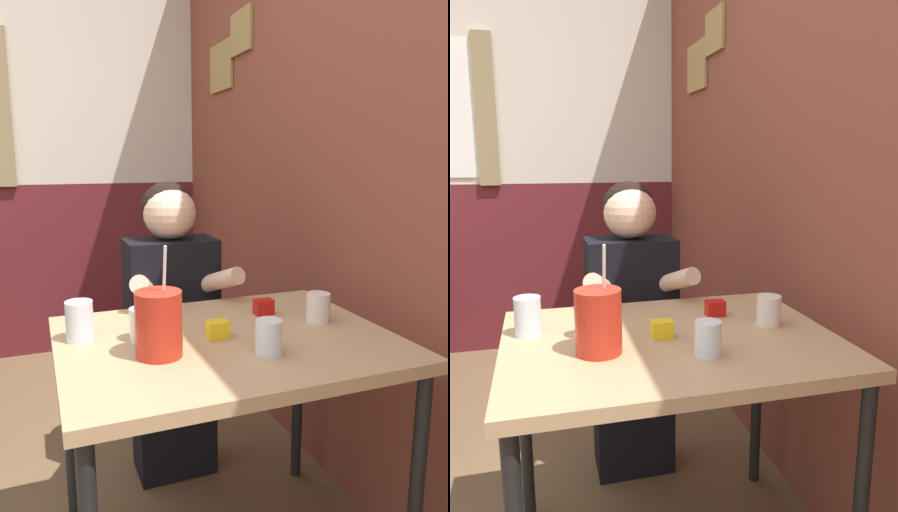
# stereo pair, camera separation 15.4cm
# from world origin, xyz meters

# --- Properties ---
(brick_wall_right) EXTENTS (0.08, 4.38, 2.70)m
(brick_wall_right) POSITION_xyz_m (1.38, 1.19, 1.35)
(brick_wall_right) COLOR brown
(brick_wall_right) RESTS_ON ground_plane
(back_wall) EXTENTS (5.70, 0.09, 2.70)m
(back_wall) POSITION_xyz_m (-0.01, 2.40, 1.36)
(back_wall) COLOR beige
(back_wall) RESTS_ON ground_plane
(main_table) EXTENTS (0.94, 0.73, 0.76)m
(main_table) POSITION_xyz_m (0.80, 0.32, 0.68)
(main_table) COLOR tan
(main_table) RESTS_ON ground_plane
(person_seated) EXTENTS (0.42, 0.40, 1.18)m
(person_seated) POSITION_xyz_m (0.79, 0.86, 0.62)
(person_seated) COLOR black
(person_seated) RESTS_ON ground_plane
(cocktail_pitcher) EXTENTS (0.12, 0.12, 0.29)m
(cocktail_pitcher) POSITION_xyz_m (0.59, 0.25, 0.85)
(cocktail_pitcher) COLOR #B22819
(cocktail_pitcher) RESTS_ON main_table
(glass_near_pitcher) EXTENTS (0.08, 0.08, 0.11)m
(glass_near_pitcher) POSITION_xyz_m (0.41, 0.43, 0.82)
(glass_near_pitcher) COLOR silver
(glass_near_pitcher) RESTS_ON main_table
(glass_center) EXTENTS (0.07, 0.07, 0.09)m
(glass_center) POSITION_xyz_m (0.57, 0.37, 0.81)
(glass_center) COLOR silver
(glass_center) RESTS_ON main_table
(glass_far_side) EXTENTS (0.08, 0.08, 0.09)m
(glass_far_side) POSITION_xyz_m (1.12, 0.34, 0.81)
(glass_far_side) COLOR silver
(glass_far_side) RESTS_ON main_table
(glass_by_brick) EXTENTS (0.07, 0.07, 0.09)m
(glass_by_brick) POSITION_xyz_m (0.86, 0.16, 0.81)
(glass_by_brick) COLOR silver
(glass_by_brick) RESTS_ON main_table
(condiment_ketchup) EXTENTS (0.06, 0.04, 0.05)m
(condiment_ketchup) POSITION_xyz_m (0.99, 0.46, 0.79)
(condiment_ketchup) COLOR #B7140F
(condiment_ketchup) RESTS_ON main_table
(condiment_mustard) EXTENTS (0.06, 0.04, 0.05)m
(condiment_mustard) POSITION_xyz_m (0.77, 0.31, 0.79)
(condiment_mustard) COLOR yellow
(condiment_mustard) RESTS_ON main_table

